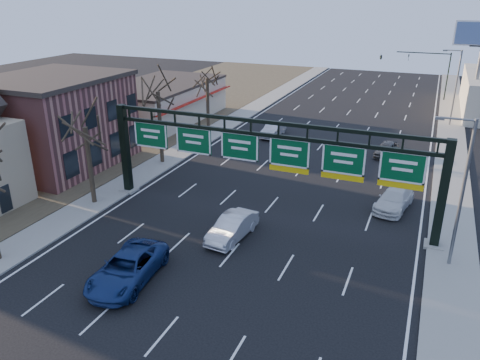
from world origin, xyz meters
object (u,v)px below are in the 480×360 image
at_px(car_blue_suv, 128,268).
at_px(car_white_wagon, 394,199).
at_px(car_silver_sedan, 232,227).
at_px(sign_gantry, 266,156).

height_order(car_blue_suv, car_white_wagon, car_blue_suv).
distance_m(car_blue_suv, car_silver_sedan, 7.65).
bearing_deg(car_blue_suv, car_silver_sedan, 57.47).
bearing_deg(car_white_wagon, car_blue_suv, -118.80).
xyz_separation_m(sign_gantry, car_blue_suv, (-4.34, -10.76, -3.80)).
bearing_deg(sign_gantry, car_blue_suv, -111.96).
height_order(sign_gantry, car_silver_sedan, sign_gantry).
xyz_separation_m(sign_gantry, car_white_wagon, (8.54, 5.00, -3.89)).
relative_size(sign_gantry, car_silver_sedan, 5.17).
bearing_deg(sign_gantry, car_silver_sedan, -102.60).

